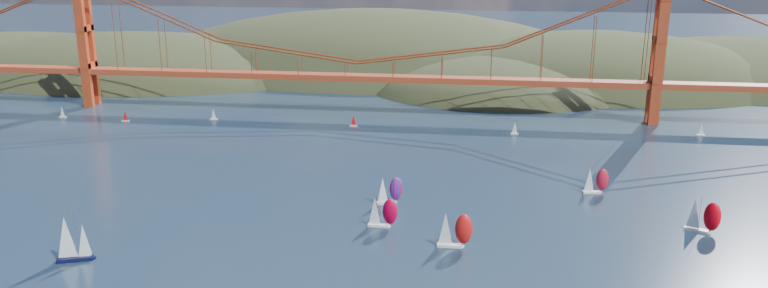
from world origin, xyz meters
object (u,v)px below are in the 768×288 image
at_px(racer_0, 382,212).
at_px(sloop_navy, 71,239).
at_px(racer_2, 703,215).
at_px(racer_rwb, 389,190).
at_px(racer_1, 454,229).
at_px(racer_3, 596,180).

bearing_deg(racer_0, sloop_navy, -155.04).
relative_size(racer_2, racer_rwb, 1.12).
relative_size(racer_1, racer_2, 1.01).
relative_size(racer_0, racer_3, 1.06).
bearing_deg(racer_3, racer_0, -158.51).
height_order(sloop_navy, racer_0, sloop_navy).
bearing_deg(racer_1, racer_2, 15.67).
bearing_deg(racer_2, racer_3, 159.05).
xyz_separation_m(racer_2, racer_3, (-23.31, 26.82, -0.64)).
height_order(racer_0, racer_1, racer_1).
distance_m(racer_3, racer_rwb, 61.96).
xyz_separation_m(sloop_navy, racer_1, (89.07, 20.01, -0.81)).
xyz_separation_m(racer_1, racer_3, (39.92, 44.78, -0.67)).
xyz_separation_m(sloop_navy, racer_3, (128.99, 64.79, -1.48)).
bearing_deg(racer_2, sloop_navy, -137.94).
bearing_deg(racer_3, sloop_navy, -161.89).
bearing_deg(racer_rwb, racer_2, -26.75).
xyz_separation_m(racer_3, racer_rwb, (-59.64, -16.82, 0.12)).
bearing_deg(racer_0, racer_2, 6.51).
bearing_deg(racer_2, racer_0, -146.77).
bearing_deg(racer_1, racer_0, 151.40).
height_order(racer_1, racer_3, racer_1).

